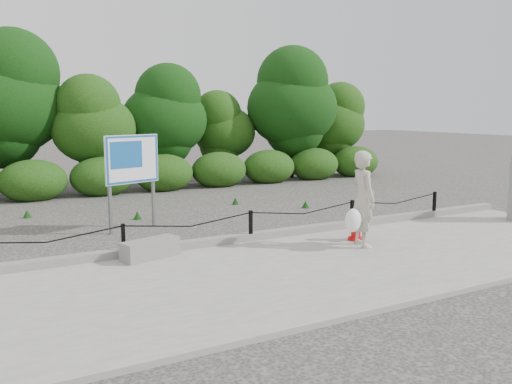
{
  "coord_description": "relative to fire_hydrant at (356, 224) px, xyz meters",
  "views": [
    {
      "loc": [
        -4.92,
        -9.06,
        2.61
      ],
      "look_at": [
        0.23,
        0.2,
        1.0
      ],
      "focal_mm": 38.0,
      "sensor_mm": 36.0,
      "label": 1
    }
  ],
  "objects": [
    {
      "name": "concrete_block",
      "position": [
        -3.94,
        0.7,
        -0.15
      ],
      "size": [
        1.08,
        0.63,
        0.33
      ],
      "primitive_type": "cube",
      "rotation": [
        0.0,
        0.0,
        0.28
      ],
      "color": "slate",
      "rests_on": "sidewalk"
    },
    {
      "name": "treeline",
      "position": [
        -2.05,
        9.88,
        2.21
      ],
      "size": [
        20.33,
        3.95,
        4.96
      ],
      "color": "black",
      "rests_on": "ground"
    },
    {
      "name": "advertising_sign",
      "position": [
        -3.46,
        3.31,
        1.07
      ],
      "size": [
        1.26,
        0.45,
        2.08
      ],
      "rotation": [
        0.0,
        0.0,
        0.29
      ],
      "color": "slate",
      "rests_on": "ground"
    },
    {
      "name": "pedestrian",
      "position": [
        -0.22,
        -0.42,
        0.56
      ],
      "size": [
        0.79,
        0.73,
        1.79
      ],
      "rotation": [
        0.0,
        0.0,
        1.35
      ],
      "color": "#B0A897",
      "rests_on": "sidewalk"
    },
    {
      "name": "fire_hydrant",
      "position": [
        0.0,
        0.0,
        0.0
      ],
      "size": [
        0.38,
        0.39,
        0.66
      ],
      "rotation": [
        0.0,
        0.0,
        -0.27
      ],
      "color": "#C30709",
      "rests_on": "sidewalk"
    },
    {
      "name": "sidewalk",
      "position": [
        -1.84,
        -1.05,
        -0.35
      ],
      "size": [
        14.0,
        4.0,
        0.08
      ],
      "primitive_type": "cube",
      "color": "gray",
      "rests_on": "ground"
    },
    {
      "name": "curb",
      "position": [
        -1.84,
        1.0,
        -0.24
      ],
      "size": [
        14.0,
        0.22,
        0.14
      ],
      "primitive_type": "cube",
      "color": "slate",
      "rests_on": "sidewalk"
    },
    {
      "name": "ground",
      "position": [
        -1.84,
        0.95,
        -0.39
      ],
      "size": [
        90.0,
        90.0,
        0.0
      ],
      "primitive_type": "plane",
      "color": "#2D2B28",
      "rests_on": "ground"
    },
    {
      "name": "chain_barrier",
      "position": [
        -1.84,
        0.95,
        0.06
      ],
      "size": [
        10.06,
        0.06,
        0.6
      ],
      "color": "black",
      "rests_on": "sidewalk"
    }
  ]
}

